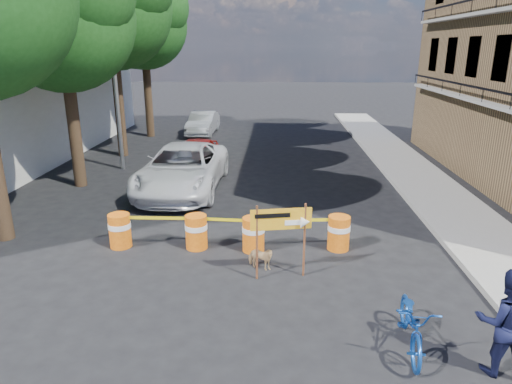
# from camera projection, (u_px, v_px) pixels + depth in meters

# --- Properties ---
(ground) EXTENTS (120.00, 120.00, 0.00)m
(ground) POSITION_uv_depth(u_px,v_px,m) (249.00, 279.00, 10.32)
(ground) COLOR black
(ground) RESTS_ON ground
(sidewalk_east) EXTENTS (2.40, 40.00, 0.15)m
(sidewalk_east) POSITION_uv_depth(u_px,v_px,m) (438.00, 197.00, 15.74)
(sidewalk_east) COLOR gray
(sidewalk_east) RESTS_ON ground
(tree_mid_a) EXTENTS (5.25, 5.00, 8.68)m
(tree_mid_a) POSITION_uv_depth(u_px,v_px,m) (62.00, 16.00, 15.45)
(tree_mid_a) COLOR #332316
(tree_mid_a) RESTS_ON ground
(tree_mid_b) EXTENTS (5.67, 5.40, 9.62)m
(tree_mid_b) POSITION_uv_depth(u_px,v_px,m) (112.00, 6.00, 19.99)
(tree_mid_b) COLOR #332316
(tree_mid_b) RESTS_ON ground
(tree_far) EXTENTS (5.04, 4.80, 8.84)m
(tree_far) POSITION_uv_depth(u_px,v_px,m) (144.00, 24.00, 24.90)
(tree_far) COLOR #332316
(tree_far) RESTS_ON ground
(streetlamp) EXTENTS (1.25, 0.18, 8.00)m
(streetlamp) POSITION_uv_depth(u_px,v_px,m) (115.00, 63.00, 18.29)
(streetlamp) COLOR gray
(streetlamp) RESTS_ON ground
(barrel_far_left) EXTENTS (0.58, 0.58, 0.90)m
(barrel_far_left) POSITION_uv_depth(u_px,v_px,m) (120.00, 230.00, 11.87)
(barrel_far_left) COLOR #DD550D
(barrel_far_left) RESTS_ON ground
(barrel_mid_left) EXTENTS (0.58, 0.58, 0.90)m
(barrel_mid_left) POSITION_uv_depth(u_px,v_px,m) (196.00, 231.00, 11.79)
(barrel_mid_left) COLOR #DD550D
(barrel_mid_left) RESTS_ON ground
(barrel_mid_right) EXTENTS (0.58, 0.58, 0.90)m
(barrel_mid_right) POSITION_uv_depth(u_px,v_px,m) (253.00, 234.00, 11.63)
(barrel_mid_right) COLOR #DD550D
(barrel_mid_right) RESTS_ON ground
(barrel_far_right) EXTENTS (0.58, 0.58, 0.90)m
(barrel_far_right) POSITION_uv_depth(u_px,v_px,m) (339.00, 232.00, 11.72)
(barrel_far_right) COLOR #DD550D
(barrel_far_right) RESTS_ON ground
(detour_sign) EXTENTS (1.35, 0.36, 1.76)m
(detour_sign) POSITION_uv_depth(u_px,v_px,m) (289.00, 225.00, 10.04)
(detour_sign) COLOR #592D19
(detour_sign) RESTS_ON ground
(pedestrian) EXTENTS (1.00, 0.85, 1.82)m
(pedestrian) POSITION_uv_depth(u_px,v_px,m) (505.00, 322.00, 7.13)
(pedestrian) COLOR black
(pedestrian) RESTS_ON ground
(bicycle) EXTENTS (0.77, 1.06, 1.90)m
(bicycle) POSITION_uv_depth(u_px,v_px,m) (415.00, 299.00, 7.71)
(bicycle) COLOR #1449A9
(bicycle) RESTS_ON ground
(dog) EXTENTS (0.75, 0.57, 0.58)m
(dog) POSITION_uv_depth(u_px,v_px,m) (260.00, 258.00, 10.71)
(dog) COLOR #D8B27C
(dog) RESTS_ON ground
(suv_white) EXTENTS (2.83, 5.93, 1.63)m
(suv_white) POSITION_uv_depth(u_px,v_px,m) (183.00, 169.00, 16.46)
(suv_white) COLOR white
(suv_white) RESTS_ON ground
(sedan_red) EXTENTS (1.89, 4.12, 1.37)m
(sedan_red) POSITION_uv_depth(u_px,v_px,m) (195.00, 156.00, 18.92)
(sedan_red) COLOR #A4130D
(sedan_red) RESTS_ON ground
(sedan_silver) EXTENTS (1.56, 4.11, 1.34)m
(sedan_silver) POSITION_uv_depth(u_px,v_px,m) (203.00, 123.00, 27.17)
(sedan_silver) COLOR #B1B3B9
(sedan_silver) RESTS_ON ground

